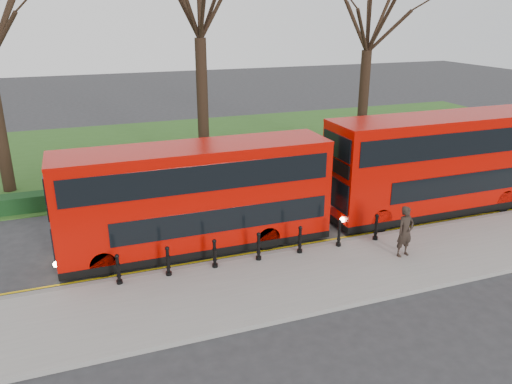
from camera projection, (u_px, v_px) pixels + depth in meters
name	position (u px, v px, depth m)	size (l,w,h in m)	color
ground	(221.00, 251.00, 18.63)	(120.00, 120.00, 0.00)	#28282B
pavement	(248.00, 289.00, 15.96)	(60.00, 4.00, 0.15)	gray
kerb	(229.00, 262.00, 17.72)	(60.00, 0.25, 0.16)	slate
grass_verge	(155.00, 151.00, 31.86)	(60.00, 18.00, 0.06)	#2B521B
hedge	(182.00, 185.00, 24.50)	(60.00, 0.90, 0.80)	black
yellow_line_outer	(227.00, 260.00, 18.01)	(60.00, 0.10, 0.01)	yellow
yellow_line_inner	(225.00, 257.00, 18.19)	(60.00, 0.10, 0.01)	yellow
tree_right	(370.00, 13.00, 28.50)	(7.34, 7.34, 11.47)	black
bollard_row	(259.00, 247.00, 17.54)	(9.77, 0.15, 1.00)	black
bus_lead	(196.00, 198.00, 18.26)	(9.97, 2.29, 3.96)	#AA0801
bus_rear	(444.00, 164.00, 21.82)	(10.80, 2.48, 4.29)	#AA0801
pedestrian	(405.00, 232.00, 17.70)	(0.69, 0.45, 1.88)	black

